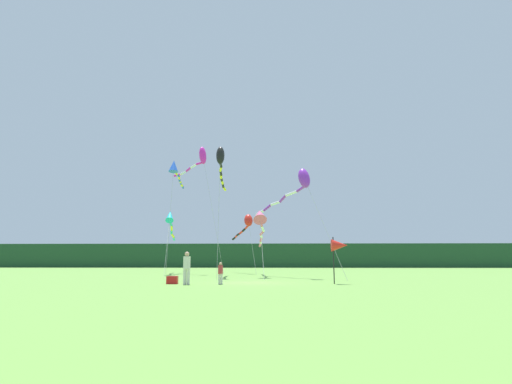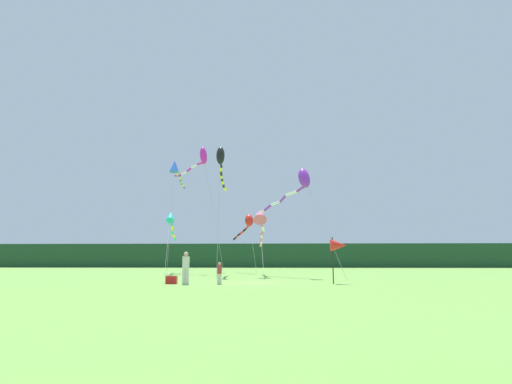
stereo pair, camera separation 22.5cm
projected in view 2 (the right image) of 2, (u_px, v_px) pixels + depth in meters
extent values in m
plane|color=#6B9E42|center=(252.00, 283.00, 24.39)|extent=(120.00, 120.00, 0.00)
cube|color=#1E4228|center=(266.00, 256.00, 69.09)|extent=(108.00, 2.19, 3.92)
cylinder|color=silver|center=(184.00, 277.00, 22.61)|extent=(0.18, 0.18, 0.85)
cylinder|color=silver|center=(187.00, 277.00, 22.61)|extent=(0.18, 0.18, 0.85)
cylinder|color=silver|center=(186.00, 262.00, 22.73)|extent=(0.39, 0.39, 0.67)
sphere|color=tan|center=(186.00, 254.00, 22.80)|extent=(0.25, 0.25, 0.25)
cylinder|color=silver|center=(218.00, 279.00, 22.77)|extent=(0.12, 0.12, 0.57)
cylinder|color=silver|center=(221.00, 279.00, 22.76)|extent=(0.12, 0.12, 0.57)
cylinder|color=#B23338|center=(220.00, 270.00, 22.85)|extent=(0.26, 0.26, 0.45)
sphere|color=tan|center=(220.00, 264.00, 22.90)|extent=(0.17, 0.17, 0.17)
cube|color=red|center=(171.00, 280.00, 23.16)|extent=(0.60, 0.38, 0.43)
cylinder|color=black|center=(333.00, 260.00, 23.40)|extent=(0.06, 0.06, 2.61)
cone|color=red|center=(339.00, 245.00, 23.52)|extent=(0.90, 0.70, 0.70)
cylinder|color=#B2B2B2|center=(324.00, 225.00, 28.99)|extent=(2.42, 3.30, 7.41)
ellipsoid|color=purple|center=(304.00, 178.00, 31.24)|extent=(1.44, 1.52, 1.76)
cylinder|color=purple|center=(301.00, 189.00, 31.62)|extent=(0.68, 1.11, 0.40)
cylinder|color=white|center=(292.00, 193.00, 32.46)|extent=(1.00, 0.89, 0.41)
cylinder|color=purple|center=(283.00, 198.00, 33.30)|extent=(0.64, 1.15, 0.54)
cylinder|color=white|center=(276.00, 203.00, 34.20)|extent=(0.90, 0.98, 0.35)
cylinder|color=purple|center=(268.00, 208.00, 35.05)|extent=(0.81, 1.08, 0.55)
cylinder|color=white|center=(261.00, 212.00, 35.91)|extent=(0.86, 1.03, 0.44)
cylinder|color=#B2B2B2|center=(213.00, 212.00, 39.03)|extent=(2.43, 1.69, 11.44)
ellipsoid|color=#E026B2|center=(203.00, 155.00, 40.81)|extent=(1.16, 1.12, 1.86)
cylinder|color=#E026B2|center=(200.00, 163.00, 40.88)|extent=(0.79, 0.55, 0.29)
cylinder|color=white|center=(194.00, 166.00, 41.28)|extent=(0.80, 0.64, 0.43)
cylinder|color=#E026B2|center=(189.00, 170.00, 41.74)|extent=(0.74, 0.72, 0.43)
cylinder|color=white|center=(184.00, 173.00, 42.20)|extent=(0.81, 0.60, 0.42)
cylinder|color=#E026B2|center=(178.00, 175.00, 42.54)|extent=(0.81, 0.49, 0.30)
cylinder|color=#B2B2B2|center=(219.00, 213.00, 30.49)|extent=(0.26, 3.03, 9.45)
ellipsoid|color=black|center=(220.00, 155.00, 32.73)|extent=(0.72, 1.00, 1.60)
cylinder|color=black|center=(221.00, 165.00, 32.96)|extent=(0.20, 0.73, 0.37)
cylinder|color=yellow|center=(221.00, 169.00, 33.59)|extent=(0.35, 0.75, 0.35)
cylinder|color=black|center=(221.00, 173.00, 34.23)|extent=(0.21, 0.74, 0.41)
cylinder|color=yellow|center=(221.00, 176.00, 34.87)|extent=(0.28, 0.73, 0.32)
cylinder|color=black|center=(222.00, 179.00, 35.52)|extent=(0.22, 0.71, 0.30)
cylinder|color=yellow|center=(223.00, 182.00, 36.17)|extent=(0.20, 0.72, 0.34)
cylinder|color=black|center=(223.00, 185.00, 36.81)|extent=(0.22, 0.74, 0.38)
cylinder|color=yellow|center=(225.00, 189.00, 37.44)|extent=(0.31, 0.75, 0.36)
cylinder|color=#B2B2B2|center=(253.00, 246.00, 38.62)|extent=(0.89, 2.73, 5.11)
ellipsoid|color=red|center=(249.00, 220.00, 40.38)|extent=(1.12, 1.33, 1.40)
cylinder|color=red|center=(248.00, 227.00, 40.61)|extent=(0.52, 0.79, 0.43)
cylinder|color=black|center=(245.00, 230.00, 41.22)|extent=(0.52, 0.78, 0.40)
cylinder|color=red|center=(242.00, 232.00, 41.82)|extent=(0.56, 0.77, 0.41)
cylinder|color=black|center=(239.00, 234.00, 42.44)|extent=(0.49, 0.76, 0.31)
cylinder|color=red|center=(237.00, 236.00, 43.08)|extent=(0.42, 0.78, 0.35)
cylinder|color=black|center=(235.00, 238.00, 43.71)|extent=(0.56, 0.77, 0.41)
cylinder|color=#B2B2B2|center=(262.00, 245.00, 29.70)|extent=(0.43, 4.58, 4.77)
cone|color=#E5598C|center=(260.00, 215.00, 32.34)|extent=(1.18, 1.62, 1.54)
cylinder|color=#E5598C|center=(261.00, 223.00, 32.72)|extent=(0.34, 1.06, 0.50)
cylinder|color=white|center=(263.00, 228.00, 33.63)|extent=(0.34, 1.07, 0.53)
cylinder|color=#E5598C|center=(262.00, 233.00, 34.53)|extent=(0.47, 1.05, 0.43)
cylinder|color=white|center=(262.00, 236.00, 35.46)|extent=(0.27, 1.03, 0.37)
cylinder|color=#E5598C|center=(262.00, 239.00, 36.39)|extent=(0.32, 1.06, 0.49)
cylinder|color=white|center=(261.00, 242.00, 37.32)|extent=(0.20, 1.01, 0.33)
cylinder|color=#E5598C|center=(261.00, 244.00, 38.27)|extent=(0.32, 1.05, 0.44)
cylinder|color=#B2B2B2|center=(171.00, 218.00, 39.09)|extent=(0.04, 1.64, 10.38)
cone|color=blue|center=(174.00, 166.00, 40.72)|extent=(0.94, 1.11, 1.29)
cylinder|color=blue|center=(175.00, 172.00, 40.87)|extent=(0.28, 0.54, 0.27)
cylinder|color=yellow|center=(177.00, 174.00, 41.33)|extent=(0.26, 0.55, 0.32)
cylinder|color=blue|center=(179.00, 176.00, 41.78)|extent=(0.30, 0.54, 0.27)
cylinder|color=yellow|center=(180.00, 178.00, 42.23)|extent=(0.27, 0.57, 0.36)
cylinder|color=blue|center=(180.00, 180.00, 42.68)|extent=(0.28, 0.56, 0.32)
cylinder|color=yellow|center=(181.00, 182.00, 43.14)|extent=(0.22, 0.52, 0.26)
cylinder|color=blue|center=(182.00, 183.00, 43.60)|extent=(0.30, 0.55, 0.28)
cylinder|color=yellow|center=(183.00, 185.00, 44.05)|extent=(0.29, 0.57, 0.34)
cylinder|color=blue|center=(184.00, 187.00, 44.51)|extent=(0.21, 0.53, 0.31)
cylinder|color=#B2B2B2|center=(168.00, 244.00, 35.09)|extent=(0.85, 4.71, 5.29)
cone|color=#1EB7CC|center=(171.00, 216.00, 37.85)|extent=(0.96, 1.49, 1.42)
cylinder|color=#1EB7CC|center=(171.00, 223.00, 38.38)|extent=(0.33, 1.34, 0.46)
cylinder|color=yellow|center=(172.00, 228.00, 39.58)|extent=(0.47, 1.35, 0.55)
cylinder|color=#1EB7CC|center=(172.00, 232.00, 40.78)|extent=(0.53, 1.33, 0.46)
cylinder|color=yellow|center=(173.00, 235.00, 41.98)|extent=(0.25, 1.33, 0.48)
cylinder|color=#1EB7CC|center=(175.00, 239.00, 43.20)|extent=(0.45, 1.33, 0.43)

